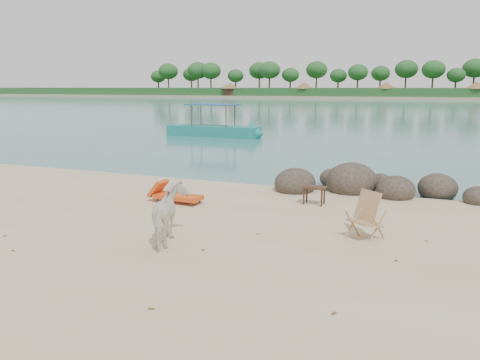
# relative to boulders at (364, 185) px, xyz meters

# --- Properties ---
(water) EXTENTS (400.00, 400.00, 0.00)m
(water) POSITION_rel_boulders_xyz_m (-2.49, 83.76, -0.23)
(water) COLOR #3B7675
(water) RESTS_ON ground
(far_shore) EXTENTS (420.00, 90.00, 1.40)m
(far_shore) POSITION_rel_boulders_xyz_m (-2.49, 163.76, -0.23)
(far_shore) COLOR tan
(far_shore) RESTS_ON ground
(far_scenery) EXTENTS (420.00, 18.00, 9.50)m
(far_scenery) POSITION_rel_boulders_xyz_m (-2.46, 130.46, 2.91)
(far_scenery) COLOR #1E4C1E
(far_scenery) RESTS_ON ground
(boulders) EXTENTS (6.50, 3.04, 1.24)m
(boulders) POSITION_rel_boulders_xyz_m (0.00, 0.00, 0.00)
(boulders) COLOR #312A20
(boulders) RESTS_ON ground
(cow) EXTENTS (1.19, 1.64, 1.26)m
(cow) POSITION_rel_boulders_xyz_m (-3.21, -6.71, 0.40)
(cow) COLOR silver
(cow) RESTS_ON ground
(side_table) EXTENTS (0.66, 0.44, 0.52)m
(side_table) POSITION_rel_boulders_xyz_m (-1.11, -2.23, 0.02)
(side_table) COLOR #322214
(side_table) RESTS_ON ground
(lounge_chair) EXTENTS (1.80, 0.73, 0.53)m
(lounge_chair) POSITION_rel_boulders_xyz_m (-4.82, -3.53, 0.03)
(lounge_chair) COLOR #C73F17
(lounge_chair) RESTS_ON ground
(deck_chair) EXTENTS (0.95, 0.97, 1.02)m
(deck_chair) POSITION_rel_boulders_xyz_m (0.65, -4.85, 0.28)
(deck_chair) COLOR tan
(deck_chair) RESTS_ON ground
(boat_near) EXTENTS (7.49, 1.84, 3.62)m
(boat_near) POSITION_rel_boulders_xyz_m (-12.18, 14.52, 1.57)
(boat_near) COLOR #197B74
(boat_near) RESTS_ON water
(dead_leaves) EXTENTS (8.98, 7.34, 0.00)m
(dead_leaves) POSITION_rel_boulders_xyz_m (-2.34, -6.62, -0.23)
(dead_leaves) COLOR brown
(dead_leaves) RESTS_ON ground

